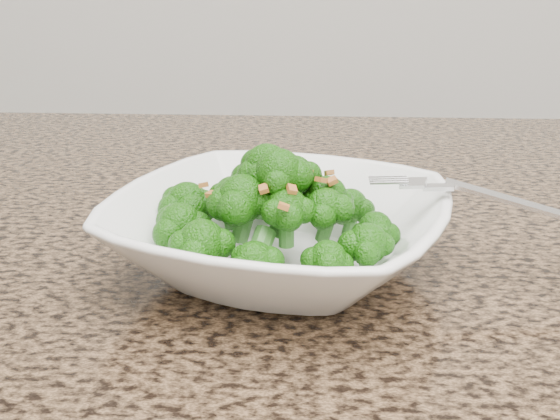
# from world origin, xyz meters

# --- Properties ---
(granite_counter) EXTENTS (1.64, 1.04, 0.03)m
(granite_counter) POSITION_xyz_m (0.00, 0.30, 0.89)
(granite_counter) COLOR brown
(granite_counter) RESTS_ON cabinet
(bowl) EXTENTS (0.32, 0.32, 0.06)m
(bowl) POSITION_xyz_m (-0.13, 0.25, 0.93)
(bowl) COLOR white
(bowl) RESTS_ON granite_counter
(broccoli_pile) EXTENTS (0.22, 0.22, 0.06)m
(broccoli_pile) POSITION_xyz_m (-0.13, 0.25, 0.99)
(broccoli_pile) COLOR #1D650B
(broccoli_pile) RESTS_ON bowl
(garlic_topping) EXTENTS (0.13, 0.13, 0.01)m
(garlic_topping) POSITION_xyz_m (-0.13, 0.25, 1.03)
(garlic_topping) COLOR #B76D2C
(garlic_topping) RESTS_ON broccoli_pile
(fork) EXTENTS (0.19, 0.07, 0.01)m
(fork) POSITION_xyz_m (-0.01, 0.25, 0.97)
(fork) COLOR silver
(fork) RESTS_ON bowl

